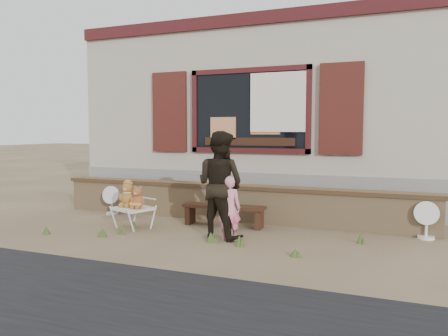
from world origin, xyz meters
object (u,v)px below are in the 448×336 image
at_px(folding_chair, 133,209).
at_px(teddy_bear_right, 138,197).
at_px(adult, 220,185).
at_px(teddy_bear_left, 128,193).
at_px(bench, 224,211).
at_px(child, 229,208).

relative_size(folding_chair, teddy_bear_right, 1.91).
bearing_deg(adult, folding_chair, 11.68).
bearing_deg(adult, teddy_bear_left, 10.20).
bearing_deg(folding_chair, teddy_bear_right, -0.00).
distance_m(teddy_bear_right, adult, 1.50).
bearing_deg(teddy_bear_left, folding_chair, 0.00).
distance_m(bench, folding_chair, 1.54).
bearing_deg(teddy_bear_left, bench, 44.33).
xyz_separation_m(teddy_bear_left, adult, (1.74, -0.10, 0.24)).
xyz_separation_m(teddy_bear_left, child, (1.93, -0.22, -0.09)).
bearing_deg(teddy_bear_left, teddy_bear_right, -0.00).
height_order(teddy_bear_right, child, child).
height_order(teddy_bear_left, child, child).
relative_size(folding_chair, teddy_bear_left, 1.64).
height_order(teddy_bear_left, teddy_bear_right, teddy_bear_left).
height_order(bench, teddy_bear_left, teddy_bear_left).
bearing_deg(bench, child, -65.80).
bearing_deg(teddy_bear_right, child, 16.48).
distance_m(teddy_bear_left, adult, 1.76).
bearing_deg(child, bench, -82.93).
xyz_separation_m(folding_chair, teddy_bear_left, (-0.13, 0.05, 0.25)).
distance_m(folding_chair, child, 1.82).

